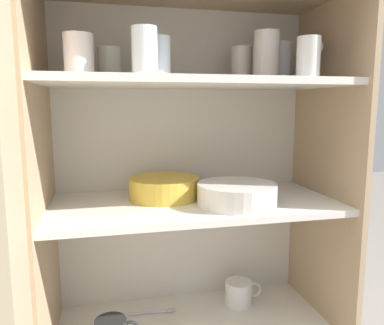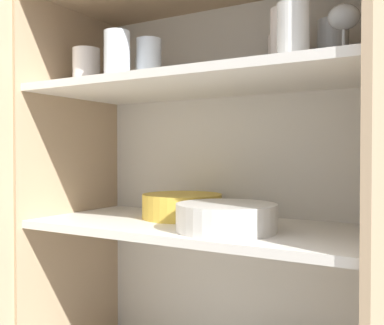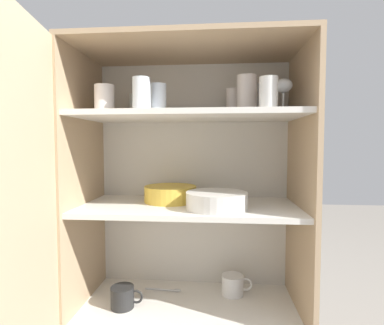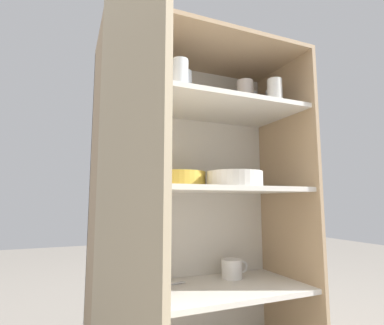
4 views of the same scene
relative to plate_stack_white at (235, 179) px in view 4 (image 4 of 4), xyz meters
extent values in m
cube|color=silver|center=(-0.11, 0.27, -0.10)|extent=(0.89, 0.02, 1.34)
cube|color=tan|center=(-0.55, 0.07, -0.10)|extent=(0.02, 0.43, 1.34)
cube|color=tan|center=(0.32, 0.07, -0.10)|extent=(0.02, 0.43, 1.34)
cube|color=tan|center=(-0.11, 0.07, 0.58)|extent=(0.89, 0.43, 0.02)
cube|color=silver|center=(-0.11, 0.07, -0.45)|extent=(0.85, 0.39, 0.02)
cube|color=silver|center=(-0.11, 0.07, -0.04)|extent=(0.85, 0.39, 0.02)
cube|color=silver|center=(-0.11, 0.07, 0.32)|extent=(0.85, 0.39, 0.02)
cube|color=tan|center=(-0.52, -0.37, -0.10)|extent=(0.09, 0.44, 1.34)
cylinder|color=silver|center=(0.07, 0.17, 0.39)|extent=(0.07, 0.07, 0.11)
cylinder|color=silver|center=(-0.43, 0.00, 0.38)|extent=(0.07, 0.07, 0.10)
cylinder|color=silver|center=(0.11, 0.08, 0.40)|extent=(0.08, 0.08, 0.15)
cylinder|color=white|center=(0.17, -0.06, 0.38)|extent=(0.06, 0.06, 0.11)
cylinder|color=white|center=(-0.22, 0.01, 0.38)|extent=(0.06, 0.06, 0.11)
cylinder|color=white|center=(0.20, 0.16, 0.40)|extent=(0.07, 0.07, 0.13)
cylinder|color=white|center=(-0.27, -0.06, 0.39)|extent=(0.06, 0.06, 0.11)
cylinder|color=white|center=(-0.35, 0.17, 0.38)|extent=(0.07, 0.07, 0.10)
cylinder|color=white|center=(0.25, 0.05, 0.33)|extent=(0.06, 0.06, 0.01)
cylinder|color=white|center=(0.25, 0.05, 0.37)|extent=(0.01, 0.01, 0.07)
ellipsoid|color=white|center=(0.25, 0.05, 0.43)|extent=(0.07, 0.07, 0.05)
cylinder|color=silver|center=(0.00, 0.00, -0.03)|extent=(0.23, 0.23, 0.01)
cylinder|color=silver|center=(0.00, 0.00, -0.02)|extent=(0.23, 0.23, 0.01)
cylinder|color=silver|center=(0.00, 0.00, -0.01)|extent=(0.23, 0.23, 0.01)
cylinder|color=silver|center=(0.00, 0.00, 0.00)|extent=(0.23, 0.23, 0.01)
cylinder|color=silver|center=(0.00, 0.00, 0.01)|extent=(0.23, 0.23, 0.01)
cylinder|color=silver|center=(0.00, 0.00, 0.02)|extent=(0.23, 0.23, 0.01)
cylinder|color=silver|center=(0.00, 0.00, 0.03)|extent=(0.23, 0.23, 0.01)
cylinder|color=gold|center=(-0.20, 0.12, 0.00)|extent=(0.22, 0.22, 0.07)
torus|color=gold|center=(-0.20, 0.12, 0.03)|extent=(0.21, 0.21, 0.01)
cylinder|color=black|center=(-0.37, 0.01, -0.40)|extent=(0.09, 0.09, 0.08)
torus|color=black|center=(-0.32, 0.01, -0.39)|extent=(0.06, 0.01, 0.06)
cylinder|color=white|center=(0.07, 0.16, -0.40)|extent=(0.09, 0.09, 0.08)
torus|color=white|center=(0.13, 0.16, -0.39)|extent=(0.06, 0.01, 0.06)
cylinder|color=silver|center=(-0.25, 0.16, -0.44)|extent=(0.15, 0.02, 0.01)
ellipsoid|color=silver|center=(-0.17, 0.16, -0.43)|extent=(0.04, 0.02, 0.01)
camera|label=1|loc=(-0.36, -1.01, 0.26)|focal=35.00mm
camera|label=2|loc=(0.45, -0.92, 0.15)|focal=42.00mm
camera|label=3|loc=(0.00, -1.11, 0.21)|focal=28.00mm
camera|label=4|loc=(-0.64, -1.08, -0.09)|focal=28.00mm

